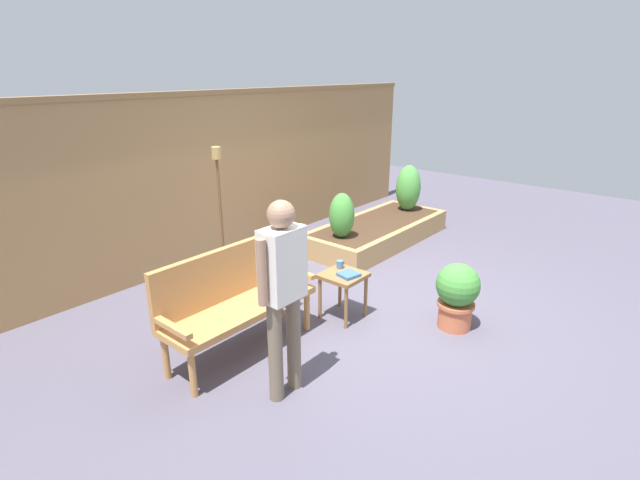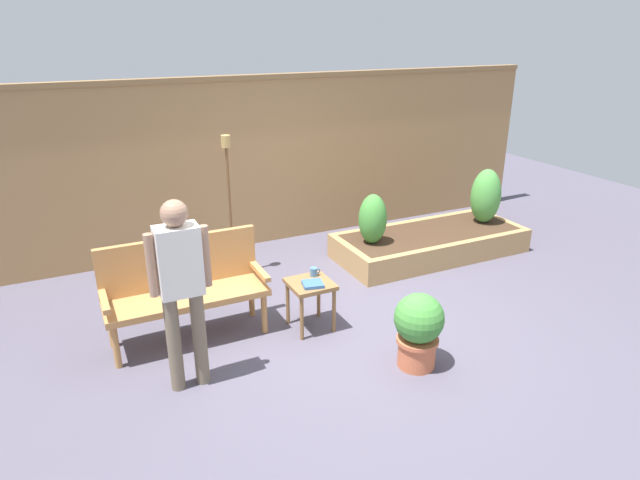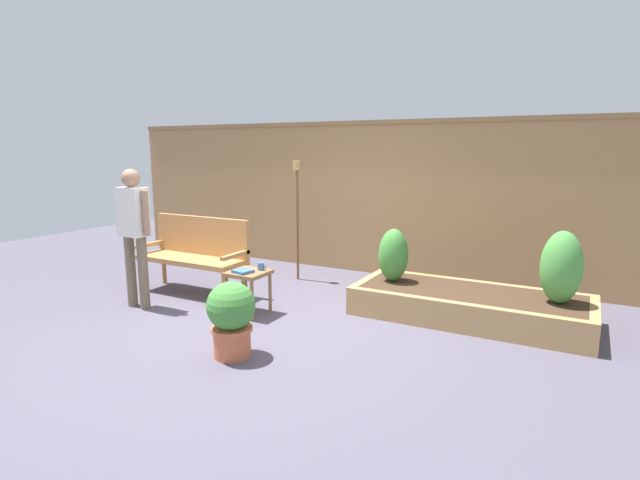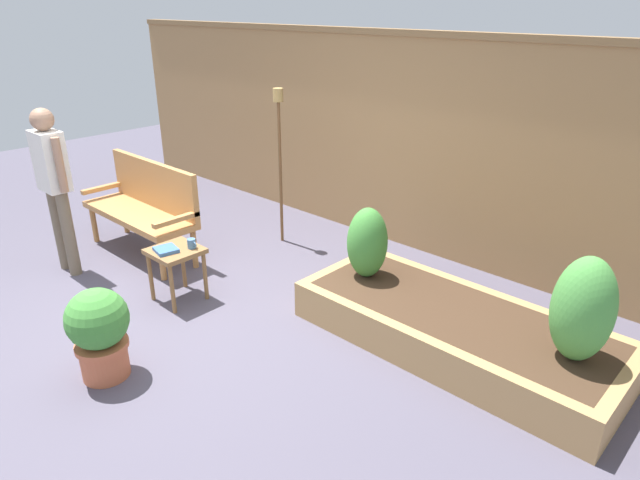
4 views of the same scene
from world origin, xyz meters
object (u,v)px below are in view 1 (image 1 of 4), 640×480
at_px(person_by_bench, 283,284).
at_px(side_table, 343,281).
at_px(book_on_table, 349,275).
at_px(shrub_near_bench, 342,215).
at_px(shrub_far_corner, 408,188).
at_px(cup_on_table, 340,264).
at_px(garden_bench, 233,294).
at_px(tiki_torch, 219,193).
at_px(potted_boxwood, 457,293).

bearing_deg(person_by_bench, side_table, 17.68).
distance_m(book_on_table, shrub_near_bench, 1.68).
bearing_deg(shrub_far_corner, cup_on_table, -162.83).
height_order(garden_bench, tiki_torch, tiki_torch).
relative_size(garden_bench, shrub_far_corner, 2.03).
xyz_separation_m(side_table, potted_boxwood, (0.54, -0.97, -0.03)).
bearing_deg(book_on_table, side_table, 93.81).
distance_m(side_table, tiki_torch, 1.69).
distance_m(shrub_near_bench, person_by_bench, 2.90).
bearing_deg(garden_bench, person_by_bench, -101.85).
bearing_deg(shrub_far_corner, potted_boxwood, -140.96).
xyz_separation_m(book_on_table, potted_boxwood, (0.55, -0.89, -0.13)).
bearing_deg(book_on_table, garden_bench, 168.87).
bearing_deg(potted_boxwood, garden_bench, 140.32).
xyz_separation_m(cup_on_table, book_on_table, (-0.10, -0.19, -0.03)).
bearing_deg(garden_bench, cup_on_table, -13.09).
relative_size(garden_bench, cup_on_table, 13.63).
height_order(book_on_table, shrub_near_bench, shrub_near_bench).
bearing_deg(tiki_torch, side_table, -79.04).
bearing_deg(cup_on_table, shrub_near_bench, 36.97).
bearing_deg(shrub_far_corner, book_on_table, -160.13).
bearing_deg(tiki_torch, shrub_far_corner, -8.81).
xyz_separation_m(potted_boxwood, tiki_torch, (-0.83, 2.47, 0.75)).
xyz_separation_m(shrub_near_bench, tiki_torch, (-1.56, 0.51, 0.52)).
height_order(side_table, shrub_near_bench, shrub_near_bench).
distance_m(side_table, shrub_far_corner, 3.14).
bearing_deg(potted_boxwood, shrub_far_corner, 39.04).
relative_size(cup_on_table, person_by_bench, 0.07).
distance_m(side_table, book_on_table, 0.13).
bearing_deg(garden_bench, book_on_table, -23.20).
bearing_deg(tiki_torch, potted_boxwood, -71.37).
bearing_deg(person_by_bench, shrub_near_bench, 29.00).
bearing_deg(shrub_far_corner, person_by_bench, -161.66).
bearing_deg(side_table, tiki_torch, 100.96).
relative_size(garden_bench, shrub_near_bench, 2.41).
height_order(cup_on_table, shrub_near_bench, shrub_near_bench).
relative_size(side_table, potted_boxwood, 0.72).
distance_m(potted_boxwood, shrub_near_bench, 2.11).
bearing_deg(tiki_torch, person_by_bench, -116.78).
bearing_deg(shrub_near_bench, tiki_torch, 162.08).
bearing_deg(potted_boxwood, side_table, 119.26).
xyz_separation_m(side_table, cup_on_table, (0.09, 0.11, 0.12)).
relative_size(garden_bench, tiki_torch, 0.89).
bearing_deg(book_on_table, tiki_torch, 112.12).
relative_size(tiki_torch, person_by_bench, 1.04).
bearing_deg(person_by_bench, tiki_torch, 63.22).
bearing_deg(garden_bench, shrub_far_corner, 8.62).
height_order(garden_bench, person_by_bench, person_by_bench).
height_order(book_on_table, potted_boxwood, potted_boxwood).
bearing_deg(person_by_bench, potted_boxwood, -17.55).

